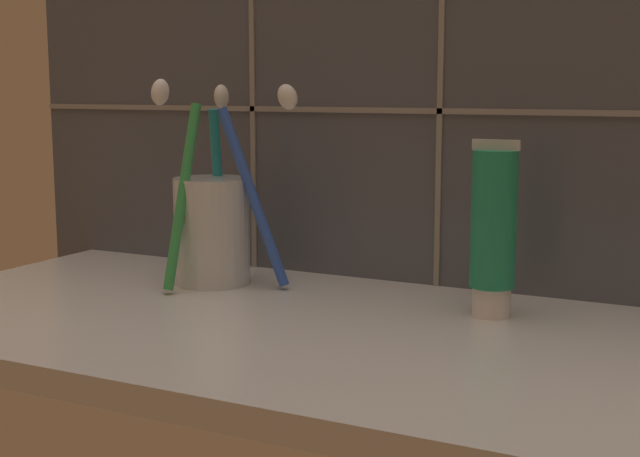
# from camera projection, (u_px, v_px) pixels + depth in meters

# --- Properties ---
(sink_counter) EXTENTS (0.76, 0.34, 0.02)m
(sink_counter) POSITION_uv_depth(u_px,v_px,m) (337.00, 340.00, 0.66)
(sink_counter) COLOR silver
(sink_counter) RESTS_ON ground
(tile_wall_backsplash) EXTENTS (0.86, 0.02, 0.46)m
(tile_wall_backsplash) POSITION_uv_depth(u_px,v_px,m) (424.00, 47.00, 0.78)
(tile_wall_backsplash) COLOR #4C515B
(tile_wall_backsplash) RESTS_ON ground
(toothbrush_cup) EXTENTS (0.12, 0.11, 0.18)m
(toothbrush_cup) POSITION_uv_depth(u_px,v_px,m) (213.00, 224.00, 0.80)
(toothbrush_cup) COLOR silver
(toothbrush_cup) RESTS_ON sink_counter
(toothpaste_tube) EXTENTS (0.04, 0.03, 0.14)m
(toothpaste_tube) POSITION_uv_depth(u_px,v_px,m) (493.00, 230.00, 0.68)
(toothpaste_tube) COLOR white
(toothpaste_tube) RESTS_ON sink_counter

